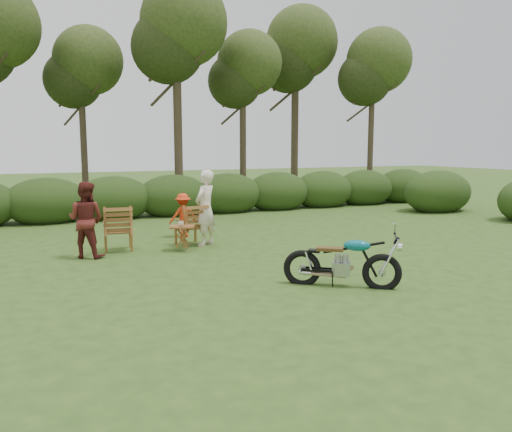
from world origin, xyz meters
name	(u,v)px	position (x,y,z in m)	size (l,w,h in m)	color
ground	(309,277)	(0.00, 0.00, 0.00)	(80.00, 80.00, 0.00)	#2A4717
tree_line	(180,104)	(0.50, 9.74, 3.81)	(22.52, 11.62, 8.14)	#392F1F
motorcycle	(341,286)	(0.18, -0.76, 0.00)	(1.85, 0.71, 1.06)	#0EABB9
lawn_chair_right	(190,245)	(-1.06, 3.75, 0.00)	(0.67, 0.67, 0.97)	brown
lawn_chair_left	(119,250)	(-2.72, 3.81, 0.00)	(0.70, 0.70, 1.01)	brown
side_table	(182,238)	(-1.42, 3.15, 0.28)	(0.55, 0.46, 0.56)	brown
cup	(181,224)	(-1.45, 3.13, 0.62)	(0.13, 0.13, 0.10)	beige
adult_a	(206,245)	(-0.74, 3.52, 0.00)	(0.65, 0.43, 1.79)	beige
adult_b	(88,257)	(-3.44, 3.34, 0.00)	(0.78, 0.61, 1.61)	#591D19
child	(183,237)	(-0.91, 4.81, 0.00)	(0.73, 0.42, 1.14)	red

